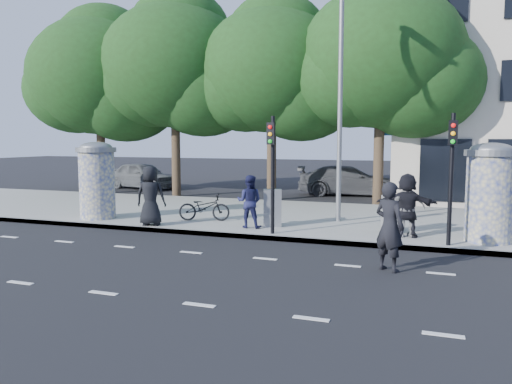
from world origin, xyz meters
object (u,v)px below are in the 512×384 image
at_px(ped_f, 407,205).
at_px(bicycle, 204,207).
at_px(ad_column_left, 97,178).
at_px(ped_a, 151,196).
at_px(cabinet_left, 272,208).
at_px(traffic_pole_near, 272,162).
at_px(cabinet_right, 392,214).
at_px(ad_column_right, 490,190).
at_px(traffic_pole_far, 452,165).
at_px(street_lamp, 340,80).
at_px(car_left, 142,175).
at_px(ped_c, 249,202).
at_px(man_road, 389,227).
at_px(car_right, 348,181).
at_px(ped_e, 408,208).

xyz_separation_m(ped_f, bicycle, (-6.57, 0.65, -0.45)).
height_order(ad_column_left, ped_f, ad_column_left).
bearing_deg(ped_a, cabinet_left, -176.69).
bearing_deg(cabinet_left, traffic_pole_near, -91.09).
relative_size(cabinet_left, cabinet_right, 1.05).
height_order(ad_column_right, traffic_pole_far, traffic_pole_far).
relative_size(traffic_pole_far, street_lamp, 0.42).
xyz_separation_m(cabinet_right, car_left, (-14.99, 10.17, 0.07)).
height_order(ped_a, car_left, ped_a).
xyz_separation_m(ped_c, cabinet_left, (0.60, 0.48, -0.23)).
height_order(traffic_pole_near, traffic_pole_far, same).
xyz_separation_m(man_road, car_right, (-3.31, 14.73, -0.23)).
height_order(traffic_pole_far, cabinet_right, traffic_pole_far).
xyz_separation_m(ped_c, ped_f, (4.67, 0.09, 0.08)).
distance_m(cabinet_left, car_right, 11.03).
height_order(ad_column_left, bicycle, ad_column_left).
xyz_separation_m(ped_e, car_right, (-3.52, 11.39, -0.22)).
distance_m(traffic_pole_near, cabinet_left, 1.95).
xyz_separation_m(ad_column_left, ped_f, (10.30, 0.11, -0.49)).
height_order(ad_column_left, car_right, ad_column_left).
height_order(ped_a, ped_c, ped_a).
bearing_deg(cabinet_left, ad_column_left, 166.19).
height_order(ped_c, man_road, man_road).
height_order(traffic_pole_near, ped_e, traffic_pole_near).
height_order(man_road, cabinet_right, man_road).
bearing_deg(traffic_pole_near, cabinet_left, 107.24).
distance_m(traffic_pole_near, street_lamp, 4.07).
bearing_deg(cabinet_left, car_left, 119.27).
relative_size(street_lamp, car_left, 1.75).
bearing_deg(bicycle, ped_e, -111.51).
bearing_deg(ad_column_left, ped_f, 0.58).
height_order(ad_column_left, ped_a, ad_column_left).
bearing_deg(ped_a, ad_column_right, 171.07).
relative_size(bicycle, car_right, 0.33).
distance_m(ped_e, man_road, 3.34).
bearing_deg(street_lamp, ad_column_right, -23.73).
relative_size(street_lamp, cabinet_left, 6.83).
distance_m(ad_column_left, traffic_pole_far, 11.44).
height_order(traffic_pole_near, street_lamp, street_lamp).
bearing_deg(traffic_pole_near, ped_a, 179.20).
height_order(street_lamp, ped_c, street_lamp).
bearing_deg(ad_column_left, ped_c, 0.17).
height_order(ad_column_right, car_right, ad_column_right).
relative_size(ad_column_left, ped_c, 1.62).
height_order(traffic_pole_near, cabinet_left, traffic_pole_near).
bearing_deg(traffic_pole_near, car_left, 135.40).
xyz_separation_m(ad_column_left, ad_column_right, (12.40, 0.20, 0.00)).
relative_size(traffic_pole_far, car_left, 0.74).
bearing_deg(ad_column_right, traffic_pole_far, -137.79).
bearing_deg(cabinet_right, ad_column_right, 0.26).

